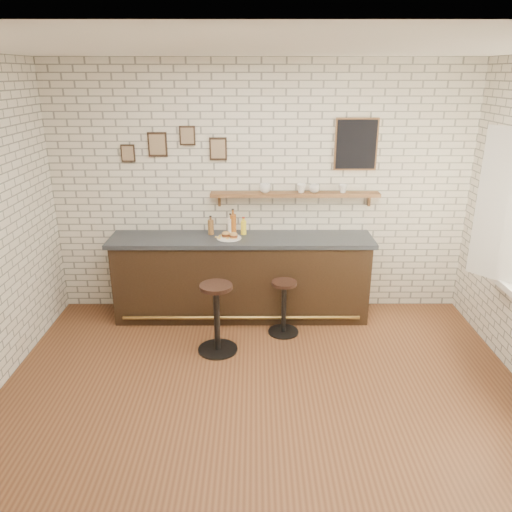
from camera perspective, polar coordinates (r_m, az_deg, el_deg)
The scene contains 17 objects.
ground at distance 4.80m, azimuth 0.81°, elevation -15.91°, with size 5.00×5.00×0.00m, color brown.
bar_counter at distance 6.04m, azimuth -1.65°, elevation -2.41°, with size 3.10×0.65×1.01m.
sandwich_plate at distance 5.83m, azimuth -3.10°, elevation 2.07°, with size 0.28×0.28×0.01m, color white.
ciabatta_sandwich at distance 5.82m, azimuth -3.02°, elevation 2.43°, with size 0.21×0.14×0.06m.
potato_chips at distance 5.83m, azimuth -3.26°, elevation 2.14°, with size 0.26×0.17×0.00m.
bitters_bottle_brown at distance 5.98m, azimuth -5.19°, elevation 3.34°, with size 0.07×0.07×0.23m.
bitters_bottle_white at distance 5.96m, azimuth -2.95°, elevation 3.46°, with size 0.07×0.07×0.26m.
bitters_bottle_amber at distance 5.95m, azimuth -2.64°, elevation 3.67°, with size 0.08×0.08×0.31m.
condiment_bottle_yellow at distance 5.96m, azimuth -1.44°, elevation 3.32°, with size 0.07×0.07×0.21m.
bar_stool_left at distance 5.32m, azimuth -4.50°, elevation -6.84°, with size 0.43×0.43×0.77m.
bar_stool_right at distance 5.70m, azimuth 3.20°, elevation -5.68°, with size 0.36×0.36×0.64m.
wall_shelf at distance 5.95m, azimuth 4.47°, elevation 7.03°, with size 2.00×0.18×0.18m.
shelf_cup_a at distance 5.92m, azimuth 1.05°, elevation 7.76°, with size 0.14×0.14×0.11m, color white.
shelf_cup_b at distance 5.94m, azimuth 5.21°, elevation 7.71°, with size 0.11×0.11×0.10m, color white.
shelf_cup_c at distance 5.96m, azimuth 6.68°, elevation 7.66°, with size 0.12×0.12×0.10m, color white.
shelf_cup_d at distance 6.01m, azimuth 9.91°, elevation 7.59°, with size 0.10×0.10×0.10m, color white.
back_wall_decor at distance 5.92m, azimuth 2.84°, elevation 12.58°, with size 2.96×0.02×0.56m.
Camera 1 is at (-0.08, -3.88, 2.83)m, focal length 35.00 mm.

